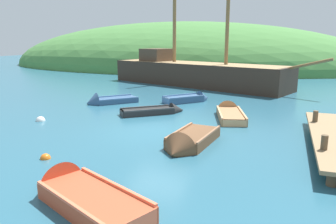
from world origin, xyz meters
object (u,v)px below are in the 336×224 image
Objects in this scene: rowboat_outer_right at (80,196)px; rowboat_outer_left at (229,114)px; rowboat_center at (157,112)px; buoy_white at (41,121)px; rowboat_near_dock at (188,143)px; rowboat_portside at (189,100)px; rowboat_far at (107,102)px; buoy_orange at (46,159)px; sailing_ship at (194,77)px.

rowboat_outer_left is at bearing -75.94° from rowboat_outer_right.
rowboat_outer_left reaches higher than rowboat_center.
rowboat_near_dock is at bearing -9.52° from buoy_white.
rowboat_portside is 6.88× the size of buoy_white.
rowboat_far reaches higher than rowboat_outer_left.
rowboat_center is 4.22m from rowboat_far.
rowboat_outer_right reaches higher than rowboat_near_dock.
buoy_white reaches higher than buoy_orange.
rowboat_near_dock is (3.09, -4.65, 0.04)m from rowboat_center.
buoy_orange is (-2.72, 2.03, -0.14)m from rowboat_outer_right.
rowboat_outer_left is (4.77, -10.66, -0.59)m from sailing_ship.
buoy_orange is at bearing -12.28° from rowboat_outer_right.
rowboat_outer_right is (1.16, -13.24, 0.00)m from rowboat_portside.
sailing_ship is 53.45× the size of buoy_orange.
sailing_ship is at bearing 54.29° from rowboat_portside.
rowboat_near_dock is 4.94m from rowboat_outer_right.
rowboat_center is at bearing 83.01° from buoy_orange.
rowboat_outer_right is 8.81× the size of buoy_white.
rowboat_center reaches higher than buoy_white.
rowboat_near_dock is 7.79m from buoy_white.
rowboat_portside is at bearing -56.79° from sailing_ship.
sailing_ship is 16.52m from rowboat_near_dock.
sailing_ship is 4.72× the size of rowboat_outer_right.
rowboat_portside is at bearing 27.55° from rowboat_outer_left.
rowboat_center reaches higher than buoy_orange.
rowboat_portside is 4.36m from rowboat_outer_left.
rowboat_portside reaches higher than buoy_white.
rowboat_far is 5.00m from buoy_white.
rowboat_near_dock is at bearing -96.34° from rowboat_center.
buoy_white is at bearing 132.48° from buoy_orange.
rowboat_outer_left is 1.23× the size of rowboat_far.
rowboat_far is at bearing 108.44° from buoy_orange.
buoy_white is 5.47m from buoy_orange.
rowboat_far is (-5.72, 11.02, -0.05)m from rowboat_outer_right.
rowboat_center is 7.45m from buoy_orange.
rowboat_far is (-7.57, 0.93, -0.02)m from rowboat_outer_left.
sailing_ship is at bearing -153.59° from rowboat_far.
buoy_white is 1.28× the size of buoy_orange.
sailing_ship reaches higher than rowboat_outer_right.
sailing_ship is 6.05× the size of rowboat_portside.
sailing_ship is 41.60× the size of buoy_white.
buoy_orange is (0.20, -18.72, -0.69)m from sailing_ship.
sailing_ship is at bearing 76.61° from buoy_white.
rowboat_outer_right is 3.40m from buoy_orange.
buoy_white is (-6.41, 6.06, -0.14)m from rowboat_outer_right.
rowboat_center is 0.83× the size of rowboat_outer_left.
rowboat_near_dock reaches higher than rowboat_portside.
sailing_ship reaches higher than rowboat_portside.
sailing_ship is 11.69m from rowboat_outer_left.
rowboat_outer_right reaches higher than rowboat_far.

